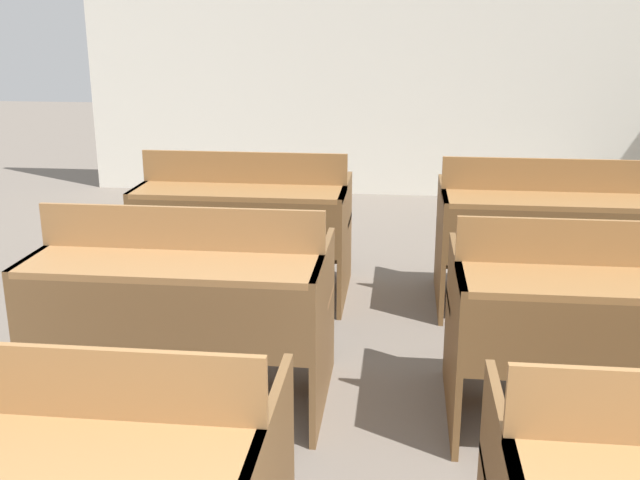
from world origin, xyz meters
name	(u,v)px	position (x,y,z in m)	size (l,w,h in m)	color
wall_back	(422,54)	(0.00, 7.17, 1.39)	(6.64, 0.06, 2.78)	white
bench_second_left	(184,301)	(-1.11, 2.81, 0.50)	(1.28, 0.81, 0.93)	brown
bench_second_right	(606,320)	(0.73, 2.78, 0.50)	(1.28, 0.81, 0.93)	brown
bench_third_left	(245,221)	(-1.12, 4.20, 0.50)	(1.28, 0.81, 0.93)	brown
bench_third_right	(548,231)	(0.73, 4.18, 0.50)	(1.28, 0.81, 0.93)	brown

